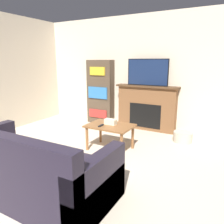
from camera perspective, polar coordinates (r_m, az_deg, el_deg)
wall_back at (r=5.44m, az=7.08°, el=10.07°), size 6.25×0.06×2.70m
fireplace at (r=5.32m, az=9.01°, el=1.14°), size 1.51×0.28×1.08m
tv at (r=5.19m, az=9.27°, el=10.20°), size 0.98×0.03×0.61m
couch at (r=3.02m, az=-21.01°, el=-14.12°), size 2.15×0.99×0.90m
coffee_table at (r=4.08m, az=-0.52°, el=-4.35°), size 0.84×0.60×0.48m
tissue_box at (r=4.09m, az=-0.38°, el=-2.55°), size 0.22×0.12×0.10m
remote_control at (r=3.99m, az=-2.92°, el=-3.55°), size 0.04×0.15×0.02m
bookshelf at (r=5.80m, az=-3.04°, el=5.19°), size 0.70×0.29×1.66m
storage_basket at (r=4.78m, az=18.01°, el=-6.19°), size 0.38×0.38×0.21m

